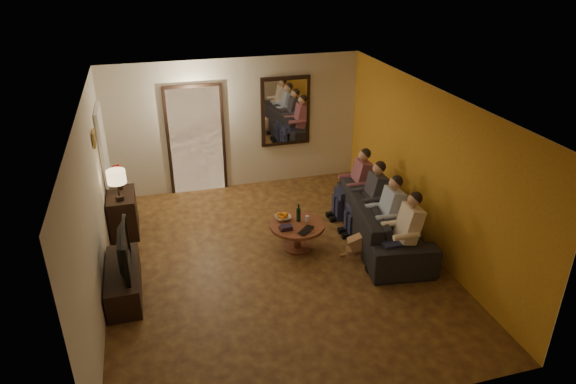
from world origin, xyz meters
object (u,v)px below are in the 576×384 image
object	(u,v)px
tv_stand	(124,281)
person_b	(386,217)
dresser	(123,213)
sofa	(383,220)
laptop	(309,231)
bowl	(283,218)
coffee_table	(297,236)
person_a	(404,236)
person_c	(371,201)
wine_bottle	(299,213)
tv	(118,250)
dog	(363,241)
table_lamp	(118,185)
person_d	(357,186)

from	to	relation	value
tv_stand	person_b	xyz separation A→B (m)	(4.06, 0.08, 0.38)
dresser	sofa	xyz separation A→B (m)	(4.16, -1.43, 0.01)
laptop	tv_stand	bearing A→B (deg)	140.16
person_b	dresser	bearing A→B (deg)	156.87
bowl	coffee_table	bearing A→B (deg)	-50.71
dresser	tv_stand	size ratio (longest dim) A/B	0.62
person_a	person_c	xyz separation A→B (m)	(0.00, 1.20, 0.00)
coffee_table	wine_bottle	world-z (taller)	wine_bottle
dresser	sofa	size ratio (longest dim) A/B	0.32
tv	wine_bottle	distance (m)	2.82
tv	laptop	distance (m)	2.83
dog	tv	bearing A→B (deg)	-167.34
table_lamp	sofa	bearing A→B (deg)	-16.26
dresser	table_lamp	size ratio (longest dim) A/B	1.50
person_c	laptop	size ratio (longest dim) A/B	3.65
dog	wine_bottle	distance (m)	1.12
coffee_table	bowl	bearing A→B (deg)	129.29
tv	person_a	xyz separation A→B (m)	(4.06, -0.52, -0.13)
person_a	laptop	distance (m)	1.46
dresser	wine_bottle	distance (m)	3.02
sofa	bowl	world-z (taller)	sofa
person_b	dog	world-z (taller)	person_b
dresser	person_c	distance (m)	4.22
tv_stand	tv	world-z (taller)	tv
coffee_table	laptop	xyz separation A→B (m)	(0.10, -0.28, 0.24)
person_d	dresser	bearing A→B (deg)	172.52
sofa	person_c	distance (m)	0.39
person_b	coffee_table	xyz separation A→B (m)	(-1.35, 0.42, -0.38)
tv_stand	person_d	distance (m)	4.27
dresser	dog	world-z (taller)	dresser
person_d	bowl	xyz separation A→B (m)	(-1.53, -0.56, -0.12)
tv	laptop	xyz separation A→B (m)	(2.81, 0.22, -0.26)
tv_stand	person_b	distance (m)	4.08
dresser	wine_bottle	xyz separation A→B (m)	(2.76, -1.22, 0.24)
dresser	tv_stand	bearing A→B (deg)	-90.00
tv_stand	laptop	distance (m)	2.83
tv_stand	bowl	distance (m)	2.64
dresser	person_a	xyz separation A→B (m)	(4.06, -2.33, 0.24)
person_b	bowl	world-z (taller)	person_b
coffee_table	sofa	bearing A→B (deg)	-4.54
person_b	person_c	size ratio (longest dim) A/B	1.00
tv	coffee_table	xyz separation A→B (m)	(2.71, 0.50, -0.50)
sofa	bowl	bearing A→B (deg)	86.70
coffee_table	dog	bearing A→B (deg)	-28.75
bowl	person_d	bearing A→B (deg)	20.24
dresser	coffee_table	xyz separation A→B (m)	(2.71, -1.32, -0.14)
person_d	coffee_table	bearing A→B (deg)	-149.86
table_lamp	dog	size ratio (longest dim) A/B	0.96
table_lamp	person_c	size ratio (longest dim) A/B	0.45
dog	wine_bottle	world-z (taller)	wine_bottle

